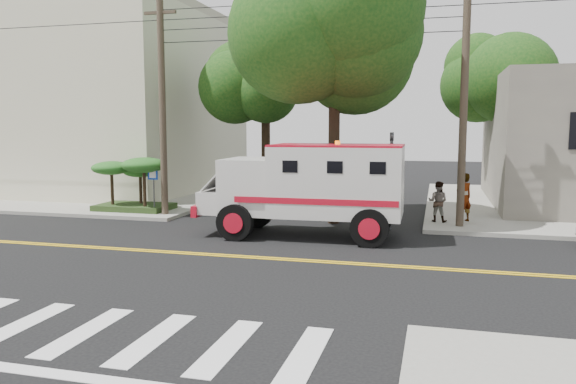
# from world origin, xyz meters

# --- Properties ---
(ground) EXTENTS (100.00, 100.00, 0.00)m
(ground) POSITION_xyz_m (0.00, 0.00, 0.00)
(ground) COLOR black
(ground) RESTS_ON ground
(sidewalk_nw) EXTENTS (17.00, 17.00, 0.15)m
(sidewalk_nw) POSITION_xyz_m (-13.50, 13.50, 0.07)
(sidewalk_nw) COLOR gray
(sidewalk_nw) RESTS_ON ground
(building_left) EXTENTS (16.00, 14.00, 10.00)m
(building_left) POSITION_xyz_m (-15.50, 15.00, 5.15)
(building_left) COLOR beige
(building_left) RESTS_ON sidewalk_nw
(utility_pole_left) EXTENTS (0.28, 0.28, 9.00)m
(utility_pole_left) POSITION_xyz_m (-5.60, 6.00, 4.50)
(utility_pole_left) COLOR #382D23
(utility_pole_left) RESTS_ON ground
(utility_pole_right) EXTENTS (0.28, 0.28, 9.00)m
(utility_pole_right) POSITION_xyz_m (6.30, 6.20, 4.50)
(utility_pole_right) COLOR #382D23
(utility_pole_right) RESTS_ON ground
(tree_main) EXTENTS (6.08, 5.70, 9.85)m
(tree_main) POSITION_xyz_m (1.94, 6.21, 7.20)
(tree_main) COLOR black
(tree_main) RESTS_ON ground
(tree_left) EXTENTS (4.48, 4.20, 7.70)m
(tree_left) POSITION_xyz_m (-2.68, 11.79, 5.73)
(tree_left) COLOR black
(tree_left) RESTS_ON ground
(tree_right) EXTENTS (4.80, 4.50, 8.20)m
(tree_right) POSITION_xyz_m (8.84, 15.77, 6.09)
(tree_right) COLOR black
(tree_right) RESTS_ON ground
(traffic_signal) EXTENTS (0.15, 0.18, 3.60)m
(traffic_signal) POSITION_xyz_m (3.80, 5.60, 2.23)
(traffic_signal) COLOR #3F3F42
(traffic_signal) RESTS_ON ground
(accessibility_sign) EXTENTS (0.45, 0.10, 2.02)m
(accessibility_sign) POSITION_xyz_m (-6.20, 6.17, 1.37)
(accessibility_sign) COLOR #3F3F42
(accessibility_sign) RESTS_ON ground
(palm_planter) EXTENTS (3.52, 2.63, 2.36)m
(palm_planter) POSITION_xyz_m (-7.44, 6.62, 1.65)
(palm_planter) COLOR #1E3314
(palm_planter) RESTS_ON sidewalk_nw
(armored_truck) EXTENTS (7.11, 3.00, 3.21)m
(armored_truck) POSITION_xyz_m (1.25, 3.50, 1.83)
(armored_truck) COLOR beige
(armored_truck) RESTS_ON ground
(pedestrian_a) EXTENTS (0.82, 0.76, 1.88)m
(pedestrian_a) POSITION_xyz_m (6.47, 7.28, 1.09)
(pedestrian_a) COLOR gray
(pedestrian_a) RESTS_ON sidewalk_ne
(pedestrian_b) EXTENTS (0.88, 0.75, 1.57)m
(pedestrian_b) POSITION_xyz_m (5.50, 6.94, 0.93)
(pedestrian_b) COLOR gray
(pedestrian_b) RESTS_ON sidewalk_ne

